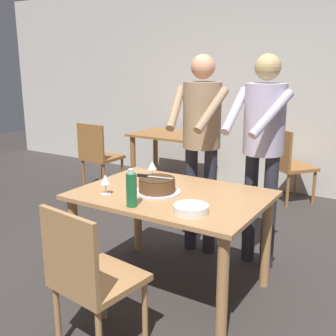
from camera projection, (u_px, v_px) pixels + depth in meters
ground_plane at (171, 287)px, 3.12m from camera, size 14.00×14.00×0.00m
back_wall at (290, 87)px, 5.17m from camera, size 10.00×0.12×2.70m
main_dining_table at (171, 209)px, 2.96m from camera, size 1.33×0.94×0.75m
cake_on_platter at (157, 186)px, 2.92m from camera, size 0.34×0.34×0.11m
cake_knife at (148, 176)px, 2.93m from camera, size 0.27×0.07×0.02m
plate_stack at (191, 209)px, 2.54m from camera, size 0.22×0.22×0.05m
wine_glass_near at (152, 166)px, 3.28m from camera, size 0.08×0.08×0.14m
wine_glass_far at (105, 180)px, 2.88m from camera, size 0.08×0.08×0.14m
water_bottle at (131, 189)px, 2.63m from camera, size 0.07×0.07×0.25m
person_cutting_cake at (201, 133)px, 3.47m from camera, size 0.47×0.56×1.72m
person_standing_beside at (263, 138)px, 3.22m from camera, size 0.46×0.57×1.72m
chair_near_side at (89, 275)px, 2.31m from camera, size 0.49×0.49×0.90m
background_table at (171, 146)px, 5.46m from camera, size 1.00×0.70×0.74m
background_chair_1 at (98, 154)px, 5.36m from camera, size 0.46×0.46×0.90m
background_chair_2 at (288, 163)px, 4.90m from camera, size 0.62×0.62×0.90m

